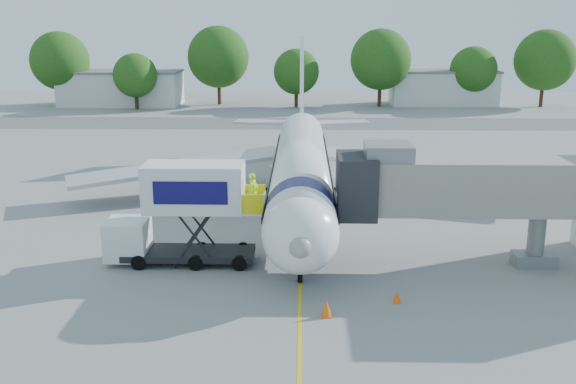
{
  "coord_description": "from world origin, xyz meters",
  "views": [
    {
      "loc": [
        0.07,
        -39.46,
        12.7
      ],
      "look_at": [
        -0.73,
        -3.97,
        3.2
      ],
      "focal_mm": 40.0,
      "sensor_mm": 36.0,
      "label": 1
    }
  ],
  "objects_px": {
    "aircraft": "(301,166)",
    "jet_bridge": "(454,187)",
    "ground_tug": "(229,341)",
    "catering_hiloader": "(183,214)"
  },
  "relations": [
    {
      "from": "ground_tug",
      "to": "catering_hiloader",
      "type": "bearing_deg",
      "value": 114.84
    },
    {
      "from": "aircraft",
      "to": "jet_bridge",
      "type": "bearing_deg",
      "value": -54.3
    },
    {
      "from": "aircraft",
      "to": "catering_hiloader",
      "type": "distance_m",
      "value": 12.77
    },
    {
      "from": "aircraft",
      "to": "jet_bridge",
      "type": "relative_size",
      "value": 2.71
    },
    {
      "from": "aircraft",
      "to": "ground_tug",
      "type": "relative_size",
      "value": 10.84
    },
    {
      "from": "jet_bridge",
      "to": "ground_tug",
      "type": "height_order",
      "value": "jet_bridge"
    },
    {
      "from": "jet_bridge",
      "to": "ground_tug",
      "type": "distance_m",
      "value": 15.13
    },
    {
      "from": "jet_bridge",
      "to": "ground_tug",
      "type": "bearing_deg",
      "value": -136.89
    },
    {
      "from": "aircraft",
      "to": "ground_tug",
      "type": "xyz_separation_m",
      "value": [
        -2.73,
        -21.15,
        -2.25
      ]
    },
    {
      "from": "ground_tug",
      "to": "jet_bridge",
      "type": "bearing_deg",
      "value": 48.54
    }
  ]
}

